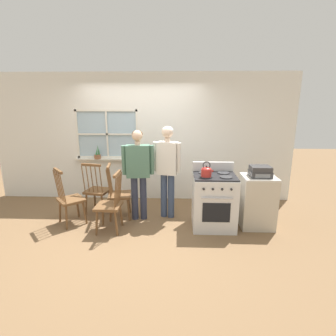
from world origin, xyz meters
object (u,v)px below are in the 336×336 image
(person_teen_center, at_px, (167,164))
(stove, at_px, (214,201))
(potted_plant, at_px, (97,155))
(stereo, at_px, (260,172))
(chair_near_wall, at_px, (118,194))
(kettle, at_px, (206,171))
(side_counter, at_px, (257,201))
(chair_center_cluster, at_px, (110,205))
(chair_by_window, at_px, (70,200))
(person_elderly_left, at_px, (138,167))
(chair_near_stove, at_px, (97,191))

(person_teen_center, height_order, stove, person_teen_center)
(potted_plant, xyz_separation_m, stereo, (3.10, -1.24, -0.01))
(chair_near_wall, bearing_deg, person_teen_center, -95.00)
(kettle, distance_m, side_counter, 1.09)
(chair_center_cluster, bearing_deg, stove, 98.20)
(side_counter, bearing_deg, stove, -176.42)
(chair_by_window, relative_size, person_teen_center, 0.60)
(chair_near_wall, relative_size, person_elderly_left, 0.62)
(person_teen_center, bearing_deg, chair_center_cluster, -134.41)
(person_elderly_left, distance_m, stereo, 2.08)
(stove, height_order, stereo, stove)
(chair_by_window, bearing_deg, stove, -131.72)
(stove, distance_m, side_counter, 0.75)
(potted_plant, bearing_deg, kettle, -32.41)
(chair_near_stove, distance_m, stereo, 3.00)
(potted_plant, xyz_separation_m, side_counter, (3.10, -1.21, -0.55))
(person_teen_center, bearing_deg, stereo, 0.89)
(chair_by_window, height_order, chair_center_cluster, same)
(chair_by_window, relative_size, stove, 0.94)
(chair_near_stove, relative_size, person_teen_center, 0.60)
(stereo, bearing_deg, side_counter, 90.00)
(chair_center_cluster, bearing_deg, person_teen_center, 123.34)
(chair_near_stove, xyz_separation_m, side_counter, (2.91, -0.46, 0.00))
(chair_near_stove, height_order, potted_plant, potted_plant)
(side_counter, relative_size, stereo, 2.65)
(chair_by_window, relative_size, side_counter, 1.13)
(chair_near_wall, height_order, side_counter, chair_near_wall)
(chair_by_window, relative_size, stereo, 2.99)
(chair_near_stove, height_order, side_counter, chair_near_stove)
(chair_center_cluster, relative_size, kettle, 4.11)
(kettle, bearing_deg, chair_by_window, 176.29)
(chair_center_cluster, relative_size, potted_plant, 3.20)
(chair_near_stove, bearing_deg, stereo, -177.27)
(chair_center_cluster, relative_size, stove, 0.94)
(kettle, bearing_deg, stereo, 9.85)
(side_counter, height_order, stereo, stereo)
(person_teen_center, bearing_deg, chair_by_window, -155.01)
(chair_by_window, distance_m, side_counter, 3.25)
(person_teen_center, relative_size, kettle, 6.86)
(chair_by_window, distance_m, stove, 2.50)
(chair_by_window, relative_size, chair_center_cluster, 1.00)
(stereo, bearing_deg, person_elderly_left, 173.66)
(chair_near_wall, distance_m, chair_center_cluster, 0.53)
(chair_near_wall, bearing_deg, kettle, -114.66)
(chair_near_wall, distance_m, stereo, 2.53)
(chair_near_wall, xyz_separation_m, stereo, (2.46, -0.28, 0.54))
(chair_near_wall, bearing_deg, side_counter, -104.89)
(chair_by_window, height_order, stereo, stereo)
(chair_by_window, xyz_separation_m, stereo, (3.25, 0.01, 0.54))
(person_teen_center, xyz_separation_m, stereo, (1.55, -0.34, -0.04))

